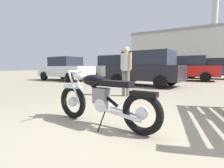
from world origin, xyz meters
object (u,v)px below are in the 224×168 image
(blue_hatchback_right, at_px, (66,69))
(pale_sedan_back, at_px, (211,69))
(vintage_motorcycle, at_px, (102,99))
(dark_sedan_left, at_px, (145,68))
(red_hatchback_near, at_px, (181,67))
(bystander, at_px, (126,66))
(silver_sedan_mid, at_px, (115,68))

(blue_hatchback_right, bearing_deg, pale_sedan_back, -136.87)
(vintage_motorcycle, bearing_deg, dark_sedan_left, -73.64)
(blue_hatchback_right, bearing_deg, dark_sedan_left, -178.19)
(red_hatchback_near, bearing_deg, dark_sedan_left, -103.10)
(vintage_motorcycle, relative_size, blue_hatchback_right, 0.48)
(bystander, relative_size, red_hatchback_near, 0.35)
(dark_sedan_left, bearing_deg, bystander, 104.42)
(vintage_motorcycle, distance_m, bystander, 2.98)
(red_hatchback_near, height_order, blue_hatchback_right, red_hatchback_near)
(bystander, xyz_separation_m, blue_hatchback_right, (-6.36, 3.88, -0.18))
(pale_sedan_back, bearing_deg, vintage_motorcycle, 85.34)
(dark_sedan_left, bearing_deg, red_hatchback_near, -96.91)
(vintage_motorcycle, relative_size, silver_sedan_mid, 0.52)
(silver_sedan_mid, bearing_deg, dark_sedan_left, 145.09)
(red_hatchback_near, height_order, pale_sedan_back, red_hatchback_near)
(silver_sedan_mid, bearing_deg, bystander, 122.94)
(vintage_motorcycle, bearing_deg, pale_sedan_back, -92.84)
(blue_hatchback_right, distance_m, dark_sedan_left, 6.04)
(bystander, height_order, dark_sedan_left, dark_sedan_left)
(bystander, xyz_separation_m, pale_sedan_back, (2.97, 10.85, -0.18))
(dark_sedan_left, bearing_deg, silver_sedan_mid, -29.21)
(red_hatchback_near, bearing_deg, pale_sedan_back, 56.92)
(bystander, distance_m, blue_hatchback_right, 7.45)
(silver_sedan_mid, bearing_deg, pale_sedan_back, -137.34)
(bystander, relative_size, dark_sedan_left, 0.40)
(silver_sedan_mid, distance_m, dark_sedan_left, 3.72)
(vintage_motorcycle, distance_m, blue_hatchback_right, 9.79)
(blue_hatchback_right, bearing_deg, silver_sedan_mid, -143.32)
(red_hatchback_near, height_order, dark_sedan_left, dark_sedan_left)
(vintage_motorcycle, bearing_deg, bystander, -68.53)
(red_hatchback_near, xyz_separation_m, dark_sedan_left, (-1.30, -4.66, -0.02))
(vintage_motorcycle, height_order, dark_sedan_left, dark_sedan_left)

